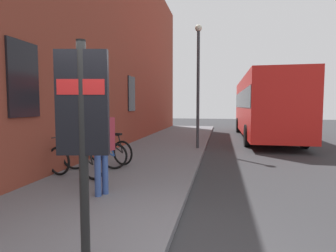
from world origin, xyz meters
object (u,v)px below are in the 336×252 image
(city_bus, at_px, (264,104))
(street_lamp, at_px, (198,75))
(bicycle_mid_rack, at_px, (75,162))
(transit_info_sign, at_px, (83,117))
(pedestrian_near_bus, at_px, (101,140))
(bicycle_leaning_wall, at_px, (109,150))
(bicycle_nearest_sign, at_px, (95,155))

(city_bus, xyz_separation_m, street_lamp, (-4.92, 3.30, 1.15))
(bicycle_mid_rack, height_order, transit_info_sign, transit_info_sign)
(city_bus, relative_size, pedestrian_near_bus, 6.03)
(transit_info_sign, bearing_deg, pedestrian_near_bus, 20.71)
(city_bus, bearing_deg, transit_info_sign, 164.07)
(bicycle_leaning_wall, xyz_separation_m, street_lamp, (3.51, -2.33, 2.56))
(city_bus, distance_m, street_lamp, 6.03)
(bicycle_leaning_wall, bearing_deg, bicycle_mid_rack, 175.30)
(bicycle_mid_rack, height_order, pedestrian_near_bus, pedestrian_near_bus)
(bicycle_mid_rack, bearing_deg, transit_info_sign, -148.37)
(bicycle_nearest_sign, distance_m, pedestrian_near_bus, 2.32)
(bicycle_mid_rack, xyz_separation_m, bicycle_leaning_wall, (1.68, -0.14, 0.00))
(city_bus, height_order, pedestrian_near_bus, city_bus)
(street_lamp, bearing_deg, bicycle_nearest_sign, 150.84)
(bicycle_nearest_sign, distance_m, street_lamp, 5.55)
(transit_info_sign, relative_size, city_bus, 0.23)
(city_bus, xyz_separation_m, pedestrian_near_bus, (-11.16, 4.61, -0.73))
(bicycle_nearest_sign, height_order, transit_info_sign, transit_info_sign)
(bicycle_mid_rack, height_order, city_bus, city_bus)
(pedestrian_near_bus, relative_size, street_lamp, 0.35)
(bicycle_nearest_sign, height_order, pedestrian_near_bus, pedestrian_near_bus)
(transit_info_sign, height_order, pedestrian_near_bus, transit_info_sign)
(bicycle_mid_rack, relative_size, city_bus, 0.17)
(bicycle_nearest_sign, xyz_separation_m, pedestrian_near_bus, (-1.94, -1.09, 0.67))
(bicycle_nearest_sign, height_order, street_lamp, street_lamp)
(bicycle_nearest_sign, bearing_deg, pedestrian_near_bus, -150.68)
(bicycle_leaning_wall, xyz_separation_m, transit_info_sign, (-4.88, -1.84, 1.21))
(bicycle_leaning_wall, relative_size, city_bus, 0.16)
(bicycle_nearest_sign, relative_size, transit_info_sign, 0.72)
(bicycle_leaning_wall, height_order, pedestrian_near_bus, pedestrian_near_bus)
(bicycle_leaning_wall, distance_m, city_bus, 10.23)
(transit_info_sign, xyz_separation_m, city_bus, (13.31, -3.80, 0.20))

